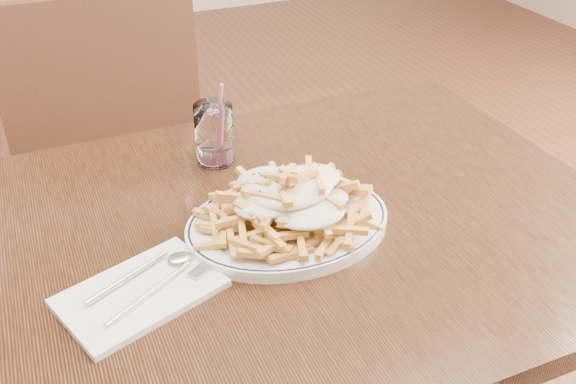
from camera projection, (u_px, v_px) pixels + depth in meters
name	position (u px, v px, depth m)	size (l,w,h in m)	color
table	(257.00, 267.00, 1.06)	(1.20, 0.80, 0.75)	black
chair_far	(106.00, 146.00, 1.66)	(0.46, 0.46, 0.97)	#321B10
fries_plate	(288.00, 223.00, 1.01)	(0.35, 0.32, 0.02)	white
loaded_fries	(288.00, 195.00, 0.98)	(0.27, 0.21, 0.08)	#C48D3C
napkin	(140.00, 293.00, 0.88)	(0.21, 0.14, 0.01)	white
cutlery	(138.00, 286.00, 0.88)	(0.18, 0.15, 0.01)	silver
water_glass	(215.00, 137.00, 1.17)	(0.07, 0.07, 0.15)	white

